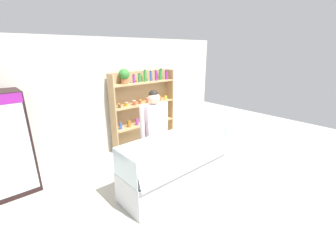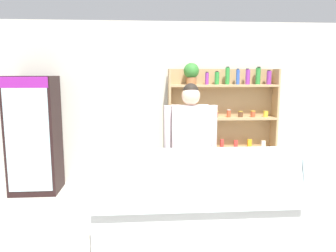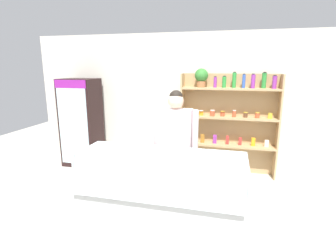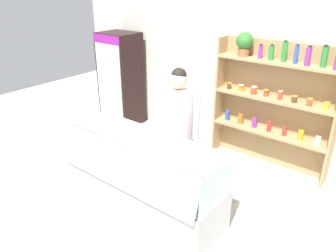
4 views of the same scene
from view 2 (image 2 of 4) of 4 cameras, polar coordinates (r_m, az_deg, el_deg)
The scene contains 6 objects.
ground_plane at distance 3.81m, azimuth 5.15°, elevation -19.83°, with size 12.00×12.00×0.00m, color #B7B2A3.
back_wall at distance 5.62m, azimuth 1.61°, elevation 4.01°, with size 6.80×0.10×2.70m, color beige.
drinks_fridge at distance 5.49m, azimuth -22.28°, elevation -1.46°, with size 0.72×0.60×1.81m.
shelving_unit at distance 5.54m, azimuth 8.96°, elevation 1.59°, with size 1.80×0.29×2.02m.
deli_display_case at distance 3.67m, azimuth 4.44°, elevation -15.49°, with size 2.09×0.76×1.01m.
shop_clerk at distance 4.07m, azimuth 3.94°, elevation -2.36°, with size 0.66×0.25×1.73m.
Camera 2 is at (-0.56, -3.29, 1.83)m, focal length 35.00 mm.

